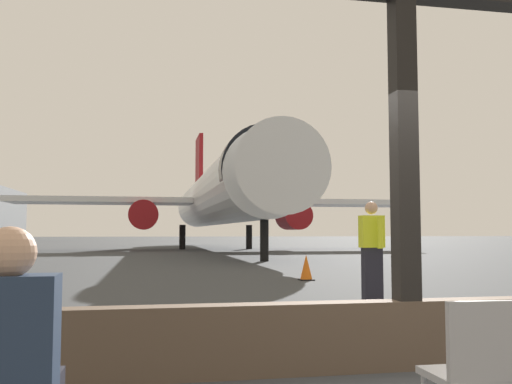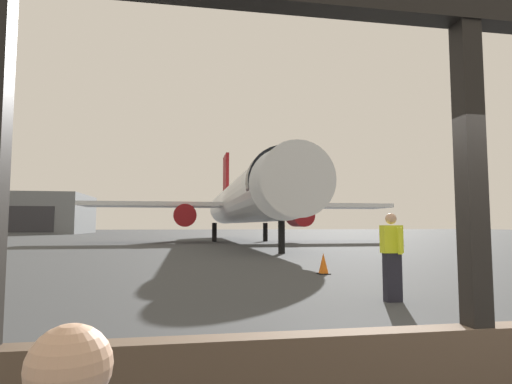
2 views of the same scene
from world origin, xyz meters
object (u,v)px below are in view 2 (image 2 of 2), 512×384
(airplane, at_px, (244,201))
(ground_crew_worker, at_px, (392,255))
(distant_hangar, at_px, (26,214))
(traffic_cone, at_px, (323,264))

(airplane, xyz_separation_m, ground_crew_worker, (-1.00, -28.62, -2.71))
(airplane, xyz_separation_m, distant_hangar, (-34.07, 45.97, -0.01))
(ground_crew_worker, relative_size, traffic_cone, 2.69)
(ground_crew_worker, bearing_deg, airplane, 88.01)
(airplane, relative_size, distant_hangar, 1.74)
(airplane, relative_size, ground_crew_worker, 21.26)
(airplane, height_order, traffic_cone, airplane)
(ground_crew_worker, xyz_separation_m, traffic_cone, (0.17, 4.68, -0.60))
(distant_hangar, bearing_deg, airplane, -53.46)
(ground_crew_worker, xyz_separation_m, distant_hangar, (-33.07, 74.60, 2.70))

